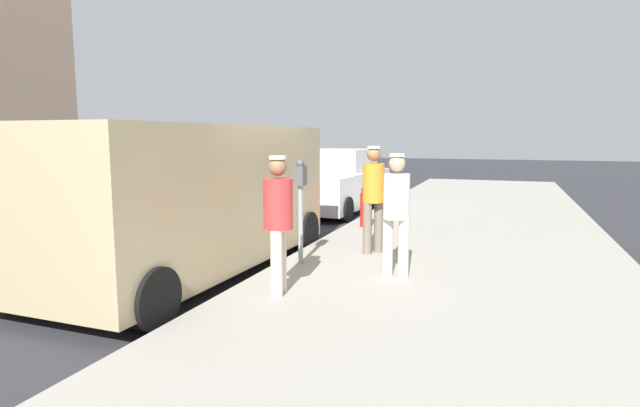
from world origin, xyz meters
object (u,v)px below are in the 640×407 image
object	(u,v)px
pedestrian_in_white	(396,208)
parked_van	(190,195)
parked_sedan_ahead	(336,183)
pedestrian_in_orange	(373,192)
parking_meter_near	(300,194)
pedestrian_in_red	(278,216)
fire_hydrant	(366,206)

from	to	relation	value
pedestrian_in_white	parked_van	size ratio (longest dim) A/B	0.31
pedestrian_in_white	parked_sedan_ahead	distance (m)	7.18
pedestrian_in_orange	parking_meter_near	bearing A→B (deg)	-128.76
pedestrian_in_red	fire_hydrant	xyz separation A→B (m)	(-0.20, 4.77, -0.51)
pedestrian_in_red	pedestrian_in_white	bearing A→B (deg)	46.25
pedestrian_in_orange	pedestrian_in_red	distance (m)	2.52
parked_sedan_ahead	fire_hydrant	xyz separation A→B (m)	(1.61, -2.96, -0.18)
pedestrian_in_white	fire_hydrant	xyz separation A→B (m)	(-1.35, 3.58, -0.51)
parking_meter_near	parked_sedan_ahead	distance (m)	6.48
pedestrian_in_white	pedestrian_in_red	world-z (taller)	same
pedestrian_in_orange	parked_sedan_ahead	world-z (taller)	pedestrian_in_orange
pedestrian_in_red	fire_hydrant	distance (m)	4.80
pedestrian_in_orange	fire_hydrant	size ratio (longest dim) A/B	1.98
parking_meter_near	fire_hydrant	bearing A→B (deg)	88.28
pedestrian_in_orange	pedestrian_in_white	distance (m)	1.42
pedestrian_in_white	pedestrian_in_red	xyz separation A→B (m)	(-1.14, -1.19, -0.00)
parking_meter_near	pedestrian_in_white	world-z (taller)	pedestrian_in_white
pedestrian_in_white	fire_hydrant	world-z (taller)	pedestrian_in_white
pedestrian_in_orange	pedestrian_in_red	xyz separation A→B (m)	(-0.52, -2.47, -0.05)
pedestrian_in_orange	pedestrian_in_white	bearing A→B (deg)	-63.86
parking_meter_near	pedestrian_in_orange	world-z (taller)	pedestrian_in_orange
parking_meter_near	parked_van	xyz separation A→B (m)	(-1.50, -0.53, -0.03)
parked_sedan_ahead	pedestrian_in_orange	bearing A→B (deg)	-66.10
parking_meter_near	pedestrian_in_red	world-z (taller)	pedestrian_in_red
parking_meter_near	fire_hydrant	xyz separation A→B (m)	(0.10, 3.33, -0.61)
fire_hydrant	parked_van	bearing A→B (deg)	-112.50
parked_van	parked_sedan_ahead	world-z (taller)	parked_van
parked_van	parked_sedan_ahead	bearing A→B (deg)	90.07
pedestrian_in_orange	pedestrian_in_red	bearing A→B (deg)	-101.87
pedestrian_in_red	parked_sedan_ahead	xyz separation A→B (m)	(-1.81, 7.73, -0.33)
pedestrian_in_white	parked_van	world-z (taller)	parked_van
pedestrian_in_orange	parked_van	world-z (taller)	parked_van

